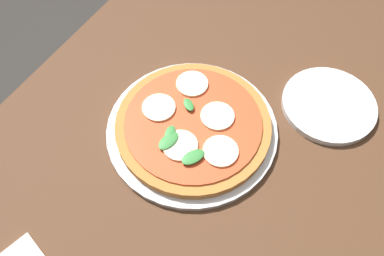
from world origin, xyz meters
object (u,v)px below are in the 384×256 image
(serving_tray, at_px, (192,129))
(pizza, at_px, (193,124))
(dining_table, at_px, (187,176))
(plate_white, at_px, (329,105))

(serving_tray, height_order, pizza, pizza)
(dining_table, height_order, plate_white, plate_white)
(dining_table, relative_size, plate_white, 7.69)
(pizza, distance_m, plate_white, 0.30)
(serving_tray, relative_size, pizza, 1.11)
(pizza, bearing_deg, plate_white, 131.81)
(serving_tray, xyz_separation_m, pizza, (-0.00, 0.00, 0.02))
(dining_table, xyz_separation_m, serving_tray, (-0.05, -0.02, 0.10))
(serving_tray, bearing_deg, plate_white, 131.75)
(pizza, bearing_deg, dining_table, 15.92)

